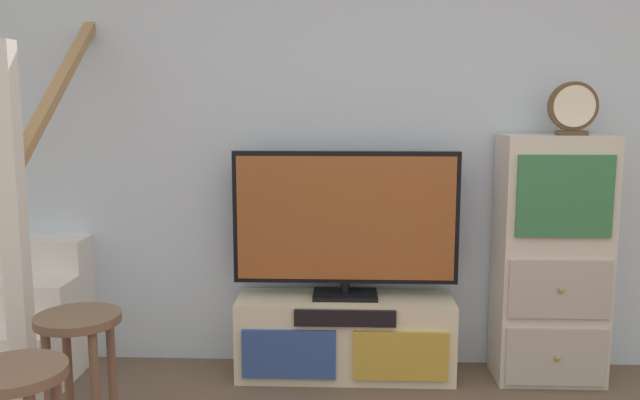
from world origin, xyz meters
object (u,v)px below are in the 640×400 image
(television, at_px, (346,221))
(bar_stool_far, at_px, (80,356))
(side_cabinet, at_px, (551,260))
(media_console, at_px, (345,337))
(desk_clock, at_px, (573,108))

(television, xyz_separation_m, bar_stool_far, (-1.07, -1.09, -0.37))
(side_cabinet, distance_m, bar_stool_far, 2.46)
(media_console, relative_size, side_cabinet, 0.89)
(side_cabinet, bearing_deg, desk_clock, -12.56)
(television, height_order, desk_clock, desk_clock)
(side_cabinet, bearing_deg, media_console, -179.48)
(desk_clock, xyz_separation_m, bar_stool_far, (-2.27, -1.06, -0.99))
(media_console, xyz_separation_m, television, (-0.00, 0.02, 0.66))
(media_console, height_order, television, television)
(television, height_order, bar_stool_far, television)
(desk_clock, bearing_deg, television, 178.63)
(desk_clock, bearing_deg, bar_stool_far, -154.99)
(television, xyz_separation_m, desk_clock, (1.20, -0.03, 0.62))
(television, relative_size, side_cabinet, 0.92)
(television, bearing_deg, desk_clock, -1.37)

